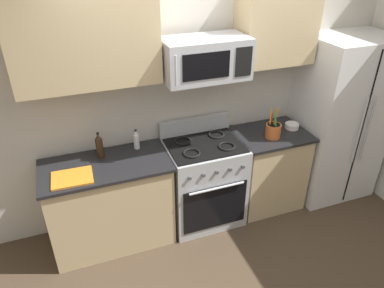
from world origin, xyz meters
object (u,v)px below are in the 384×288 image
(refrigerator, at_px, (339,120))
(bottle_soy, at_px, (99,146))
(prep_bowl, at_px, (292,126))
(utensil_crock, at_px, (273,130))
(microwave, at_px, (205,59))
(range_oven, at_px, (204,181))
(bottle_vinegar, at_px, (136,140))
(cutting_board, at_px, (72,178))

(refrigerator, bearing_deg, bottle_soy, 176.29)
(prep_bowl, bearing_deg, utensil_crock, -161.50)
(bottle_soy, bearing_deg, utensil_crock, -7.80)
(refrigerator, relative_size, bottle_soy, 7.38)
(utensil_crock, bearing_deg, microwave, 171.38)
(range_oven, relative_size, prep_bowl, 7.23)
(utensil_crock, xyz_separation_m, prep_bowl, (0.30, 0.10, -0.05))
(bottle_vinegar, height_order, prep_bowl, bottle_vinegar)
(microwave, xyz_separation_m, utensil_crock, (0.72, -0.11, -0.79))
(bottle_vinegar, bearing_deg, cutting_board, -153.96)
(refrigerator, height_order, bottle_soy, refrigerator)
(refrigerator, bearing_deg, bottle_vinegar, 174.88)
(utensil_crock, xyz_separation_m, cutting_board, (-2.00, -0.04, -0.07))
(microwave, bearing_deg, refrigerator, -1.55)
(refrigerator, xyz_separation_m, utensil_crock, (-0.89, -0.07, 0.06))
(bottle_soy, bearing_deg, range_oven, -8.69)
(range_oven, bearing_deg, bottle_soy, 171.31)
(range_oven, bearing_deg, refrigerator, -0.61)
(microwave, relative_size, cutting_board, 2.22)
(refrigerator, relative_size, prep_bowl, 12.29)
(range_oven, xyz_separation_m, bottle_soy, (-0.99, 0.15, 0.55))
(refrigerator, xyz_separation_m, prep_bowl, (-0.59, 0.03, 0.01))
(prep_bowl, bearing_deg, bottle_soy, 176.18)
(bottle_soy, relative_size, bottle_vinegar, 1.23)
(microwave, bearing_deg, cutting_board, -173.19)
(cutting_board, relative_size, bottle_soy, 1.37)
(cutting_board, height_order, prep_bowl, prep_bowl)
(refrigerator, bearing_deg, microwave, 178.45)
(range_oven, distance_m, bottle_vinegar, 0.85)
(utensil_crock, relative_size, bottle_vinegar, 1.60)
(cutting_board, relative_size, prep_bowl, 2.28)
(microwave, xyz_separation_m, bottle_soy, (-0.99, 0.13, -0.75))
(refrigerator, distance_m, cutting_board, 2.89)
(utensil_crock, height_order, bottle_soy, utensil_crock)
(cutting_board, height_order, bottle_soy, bottle_soy)
(range_oven, height_order, utensil_crock, utensil_crock)
(refrigerator, relative_size, bottle_vinegar, 9.08)
(refrigerator, height_order, bottle_vinegar, refrigerator)
(utensil_crock, xyz_separation_m, bottle_soy, (-1.72, 0.24, 0.03))
(utensil_crock, distance_m, bottle_soy, 1.73)
(refrigerator, bearing_deg, cutting_board, -177.84)
(refrigerator, distance_m, prep_bowl, 0.59)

